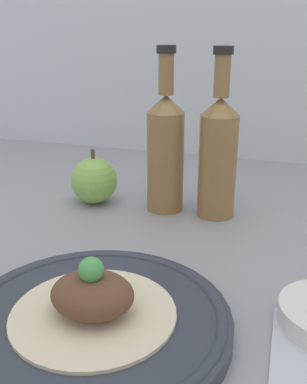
{
  "coord_description": "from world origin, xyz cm",
  "views": [
    {
      "loc": [
        7.72,
        -50.46,
        29.12
      ],
      "look_at": [
        -8.47,
        0.59,
        9.25
      ],
      "focal_mm": 42.0,
      "sensor_mm": 36.0,
      "label": 1
    }
  ],
  "objects": [
    {
      "name": "ground_plane",
      "position": [
        0.0,
        0.0,
        -2.0
      ],
      "size": [
        180.0,
        110.0,
        4.0
      ],
      "primitive_type": "cube",
      "color": "gray"
    },
    {
      "name": "plate",
      "position": [
        -9.48,
        -16.13,
        1.17
      ],
      "size": [
        27.98,
        27.98,
        2.2
      ],
      "color": "#2D333D",
      "rests_on": "ground_plane"
    },
    {
      "name": "plated_food",
      "position": [
        -9.48,
        -16.13,
        3.72
      ],
      "size": [
        16.7,
        16.7,
        6.48
      ],
      "color": "beige",
      "rests_on": "plate"
    },
    {
      "name": "cider_bottle_left",
      "position": [
        -11.75,
        17.31,
        10.38
      ],
      "size": [
        6.04,
        6.04,
        26.43
      ],
      "color": "olive",
      "rests_on": "ground_plane"
    },
    {
      "name": "cider_bottle_right",
      "position": [
        -3.15,
        17.31,
        10.38
      ],
      "size": [
        6.04,
        6.04,
        26.43
      ],
      "color": "olive",
      "rests_on": "ground_plane"
    },
    {
      "name": "apple",
      "position": [
        -24.24,
        16.36,
        4.03
      ],
      "size": [
        8.04,
        8.04,
        9.58
      ],
      "color": "#84B74C",
      "rests_on": "ground_plane"
    }
  ]
}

